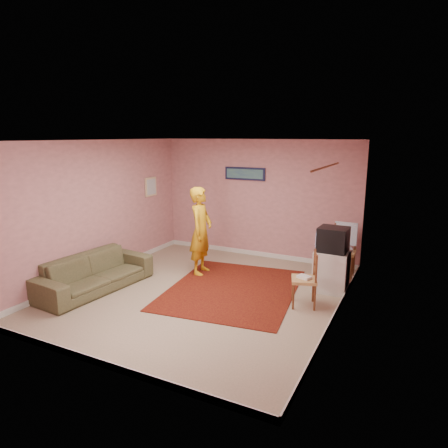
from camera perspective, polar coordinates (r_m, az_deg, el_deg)
The scene contains 26 objects.
ground at distance 7.03m, azimuth -3.07°, elevation -9.87°, with size 5.00×5.00×0.00m, color tan.
wall_back at distance 8.86m, azimuth 4.83°, elevation 3.57°, with size 4.50×0.02×2.60m, color tan.
wall_front at distance 4.71m, azimuth -18.47°, elevation -5.16°, with size 4.50×0.02×2.60m, color tan.
wall_left at distance 7.98m, azimuth -17.40°, elevation 2.03°, with size 0.02×5.00×2.60m, color tan.
wall_right at distance 5.89m, azimuth 16.22°, elevation -1.50°, with size 0.02×5.00×2.60m, color tan.
ceiling at distance 6.50m, azimuth -3.34°, elevation 11.84°, with size 4.50×5.00×0.02m, color white.
baseboard_back at distance 9.13m, azimuth 4.66°, elevation -4.21°, with size 4.50×0.02×0.10m, color silver.
baseboard_front at distance 5.22m, azimuth -17.39°, elevation -18.34°, with size 4.50×0.02×0.10m, color silver.
baseboard_left at distance 8.28m, azimuth -16.78°, elevation -6.50°, with size 0.02×5.00×0.10m, color silver.
baseboard_right at distance 6.30m, azimuth 15.42°, elevation -12.59°, with size 0.02×5.00×0.10m, color silver.
window at distance 4.99m, azimuth 14.35°, elevation -2.10°, with size 0.01×1.10×1.50m, color black.
curtain_sheer at distance 4.91m, azimuth 13.69°, elevation -4.74°, with size 0.01×0.75×2.10m, color white.
curtain_floral at distance 5.57m, azimuth 15.17°, elevation -2.76°, with size 0.01×0.35×2.10m, color #EDE2CA.
curtain_rod at distance 4.86m, azimuth 14.40°, elevation 7.93°, with size 0.02×0.02×1.40m, color brown.
picture_back at distance 8.88m, azimuth 3.00°, elevation 7.19°, with size 0.95×0.04×0.28m.
picture_left at distance 9.12m, azimuth -10.41°, elevation 5.26°, with size 0.04×0.38×0.42m.
area_rug at distance 7.18m, azimuth 1.24°, elevation -9.27°, with size 2.15×2.69×0.01m, color black.
tv_cabinet at distance 7.27m, azimuth 15.08°, elevation -6.50°, with size 0.57×0.51×0.72m, color silver.
crt_tv at distance 7.11m, azimuth 15.30°, elevation -2.13°, with size 0.51×0.46×0.42m.
chair_a at distance 7.97m, azimuth 16.68°, elevation -2.99°, with size 0.48×0.45×0.55m.
dvd_player at distance 7.98m, azimuth 16.65°, elevation -3.48°, with size 0.34×0.24×0.06m, color #ABABB0.
blue_throw at distance 8.10m, azimuth 17.01°, elevation -1.31°, with size 0.43×0.05×0.45m, color #87B6DE.
chair_b at distance 6.49m, azimuth 11.41°, elevation -6.86°, with size 0.50×0.51×0.49m.
game_console at distance 6.51m, azimuth 11.38°, elevation -7.43°, with size 0.20×0.15×0.04m, color silver.
sofa at distance 7.45m, azimuth -17.99°, elevation -6.62°, with size 2.13×0.83×0.62m, color brown.
person at distance 7.78m, azimuth -3.32°, elevation -0.99°, with size 0.63×0.41×1.72m, color gold.
Camera 1 is at (3.22, -5.64, 2.68)m, focal length 32.00 mm.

